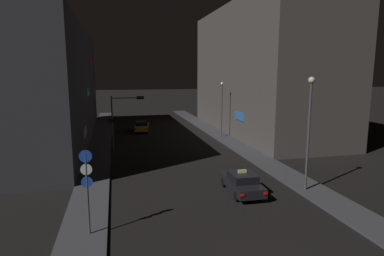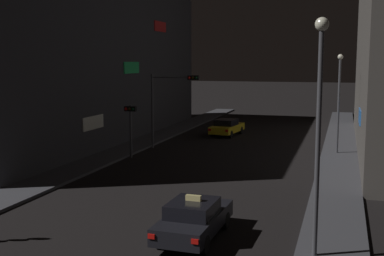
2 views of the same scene
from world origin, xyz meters
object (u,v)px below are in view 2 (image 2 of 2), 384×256
street_lamp_far_block (339,95)px  traffic_light_left_kerb (130,120)px  far_car (227,127)px  traffic_light_overhead (169,96)px  taxi (194,219)px  street_lamp_near_block (319,110)px

street_lamp_far_block → traffic_light_left_kerb: bearing=-158.7°
far_car → street_lamp_far_block: size_ratio=0.69×
traffic_light_overhead → street_lamp_far_block: bearing=5.6°
far_car → traffic_light_left_kerb: bearing=-108.1°
taxi → street_lamp_near_block: size_ratio=0.59×
far_car → street_lamp_far_block: bearing=-35.5°
traffic_light_overhead → traffic_light_left_kerb: (-1.31, -3.95, -1.38)m
taxi → street_lamp_far_block: street_lamp_far_block is taller
taxi → far_car: bearing=100.4°
traffic_light_overhead → street_lamp_far_block: (11.81, 1.16, 0.19)m
street_lamp_far_block → traffic_light_overhead: bearing=-174.4°
taxi → street_lamp_near_block: (4.31, -0.76, 4.15)m
traffic_light_left_kerb → street_lamp_far_block: size_ratio=0.53×
taxi → street_lamp_far_block: bearing=75.8°
far_car → street_lamp_near_block: 27.72m
street_lamp_near_block → street_lamp_far_block: street_lamp_near_block is taller
traffic_light_left_kerb → far_car: bearing=71.9°
traffic_light_left_kerb → street_lamp_near_block: street_lamp_near_block is taller
taxi → traffic_light_left_kerb: traffic_light_left_kerb is taller
street_lamp_far_block → taxi: bearing=-104.2°
traffic_light_overhead → street_lamp_near_block: bearing=-57.8°
taxi → far_car: (-4.60, 25.15, -0.00)m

